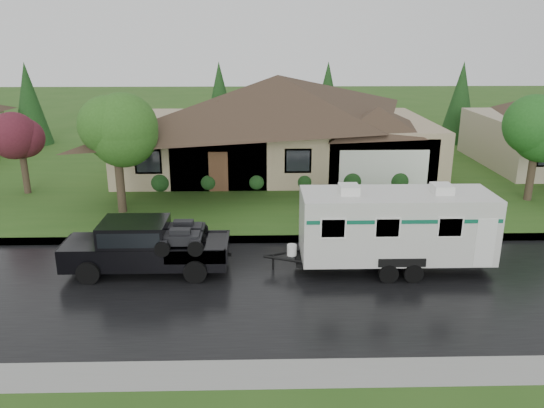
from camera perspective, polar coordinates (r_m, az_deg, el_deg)
The scene contains 11 objects.
ground at distance 19.50m, azimuth -3.92°, elevation -6.47°, with size 140.00×140.00×0.00m, color #2C541A.
road at distance 17.69m, azimuth -4.19°, elevation -9.11°, with size 140.00×8.00×0.01m, color black.
curb at distance 21.54m, azimuth -3.68°, elevation -3.83°, with size 140.00×0.50×0.15m, color gray.
lawn at distance 33.72m, azimuth -2.89°, elevation 4.16°, with size 140.00×26.00×0.15m, color #2C541A.
house_main at distance 31.94m, azimuth 1.14°, elevation 9.84°, with size 19.44×10.80×6.90m.
tree_left_green at distance 24.67m, azimuth -16.48°, elevation 7.57°, with size 3.29×3.29×5.45m.
tree_red at distance 29.68m, azimuth -25.49°, elevation 6.56°, with size 2.57×2.57×4.26m.
tree_right_green at distance 28.56m, azimuth 26.69°, elevation 7.19°, with size 3.07×3.07×5.08m.
shrub_row at distance 28.06m, azimuth 0.91°, elevation 2.60°, with size 13.60×1.00×1.00m.
pickup_truck at distance 19.04m, azimuth -13.67°, elevation -4.27°, with size 5.63×2.14×1.88m.
travel_trailer at distance 18.97m, azimuth 13.14°, elevation -2.22°, with size 6.95×2.44×3.12m.
Camera 1 is at (0.89, -17.77, 7.98)m, focal length 35.00 mm.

